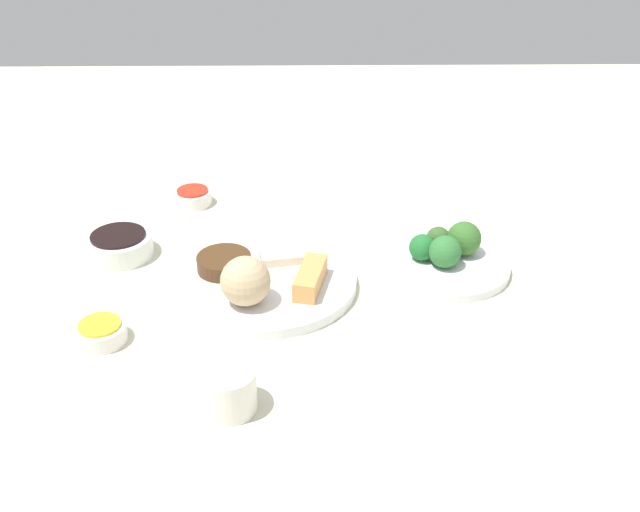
% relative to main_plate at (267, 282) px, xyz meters
% --- Properties ---
extents(tabletop, '(2.20, 2.20, 0.02)m').
position_rel_main_plate_xyz_m(tabletop, '(-0.02, 0.03, -0.02)').
color(tabletop, beige).
rests_on(tabletop, ground).
extents(main_plate, '(0.26, 0.26, 0.02)m').
position_rel_main_plate_xyz_m(main_plate, '(0.00, 0.00, 0.00)').
color(main_plate, white).
rests_on(main_plate, tabletop).
extents(rice_scoop, '(0.07, 0.07, 0.07)m').
position_rel_main_plate_xyz_m(rice_scoop, '(-0.02, -0.06, 0.04)').
color(rice_scoop, tan).
rests_on(rice_scoop, main_plate).
extents(spring_roll, '(0.05, 0.10, 0.03)m').
position_rel_main_plate_xyz_m(spring_roll, '(0.06, -0.02, 0.02)').
color(spring_roll, '#DB9A51').
rests_on(spring_roll, main_plate).
extents(crab_rangoon_wonton, '(0.09, 0.08, 0.01)m').
position_rel_main_plate_xyz_m(crab_rangoon_wonton, '(0.02, 0.06, 0.01)').
color(crab_rangoon_wonton, beige).
rests_on(crab_rangoon_wonton, main_plate).
extents(stir_fry_heap, '(0.08, 0.08, 0.02)m').
position_rel_main_plate_xyz_m(stir_fry_heap, '(-0.06, 0.02, 0.02)').
color(stir_fry_heap, '#4B2F17').
rests_on(stir_fry_heap, main_plate).
extents(broccoli_plate, '(0.19, 0.19, 0.01)m').
position_rel_main_plate_xyz_m(broccoli_plate, '(0.27, 0.05, -0.00)').
color(broccoli_plate, white).
rests_on(broccoli_plate, tabletop).
extents(broccoli_floret_0, '(0.05, 0.05, 0.05)m').
position_rel_main_plate_xyz_m(broccoli_floret_0, '(0.26, 0.03, 0.03)').
color(broccoli_floret_0, '#317335').
rests_on(broccoli_floret_0, broccoli_plate).
extents(broccoli_floret_1, '(0.05, 0.05, 0.05)m').
position_rel_main_plate_xyz_m(broccoli_floret_1, '(0.30, 0.07, 0.03)').
color(broccoli_floret_1, '#386A2A').
rests_on(broccoli_floret_1, broccoli_plate).
extents(broccoli_floret_2, '(0.04, 0.04, 0.04)m').
position_rel_main_plate_xyz_m(broccoli_floret_2, '(0.26, 0.08, 0.03)').
color(broccoli_floret_2, '#385D2A').
rests_on(broccoli_floret_2, broccoli_plate).
extents(broccoli_floret_4, '(0.04, 0.04, 0.04)m').
position_rel_main_plate_xyz_m(broccoli_floret_4, '(0.23, 0.05, 0.03)').
color(broccoli_floret_4, '#216D2F').
rests_on(broccoli_floret_4, broccoli_plate).
extents(soy_sauce_bowl, '(0.10, 0.10, 0.03)m').
position_rel_main_plate_xyz_m(soy_sauce_bowl, '(-0.23, 0.10, 0.01)').
color(soy_sauce_bowl, white).
rests_on(soy_sauce_bowl, tabletop).
extents(soy_sauce_bowl_liquid, '(0.08, 0.08, 0.00)m').
position_rel_main_plate_xyz_m(soy_sauce_bowl_liquid, '(-0.23, 0.10, 0.03)').
color(soy_sauce_bowl_liquid, black).
rests_on(soy_sauce_bowl_liquid, soy_sauce_bowl).
extents(sauce_ramekin_hot_mustard, '(0.07, 0.07, 0.02)m').
position_rel_main_plate_xyz_m(sauce_ramekin_hot_mustard, '(-0.21, -0.13, 0.00)').
color(sauce_ramekin_hot_mustard, white).
rests_on(sauce_ramekin_hot_mustard, tabletop).
extents(sauce_ramekin_hot_mustard_liquid, '(0.05, 0.05, 0.00)m').
position_rel_main_plate_xyz_m(sauce_ramekin_hot_mustard_liquid, '(-0.21, -0.13, 0.02)').
color(sauce_ramekin_hot_mustard_liquid, yellow).
rests_on(sauce_ramekin_hot_mustard_liquid, sauce_ramekin_hot_mustard).
extents(sauce_ramekin_sweet_and_sour, '(0.07, 0.07, 0.02)m').
position_rel_main_plate_xyz_m(sauce_ramekin_sweet_and_sour, '(-0.14, 0.28, 0.00)').
color(sauce_ramekin_sweet_and_sour, white).
rests_on(sauce_ramekin_sweet_and_sour, tabletop).
extents(sauce_ramekin_sweet_and_sour_liquid, '(0.05, 0.05, 0.00)m').
position_rel_main_plate_xyz_m(sauce_ramekin_sweet_and_sour_liquid, '(-0.14, 0.28, 0.02)').
color(sauce_ramekin_sweet_and_sour_liquid, red).
rests_on(sauce_ramekin_sweet_and_sour_liquid, sauce_ramekin_sweet_and_sour).
extents(teacup, '(0.06, 0.06, 0.05)m').
position_rel_main_plate_xyz_m(teacup, '(-0.03, -0.26, 0.02)').
color(teacup, white).
rests_on(teacup, tabletop).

